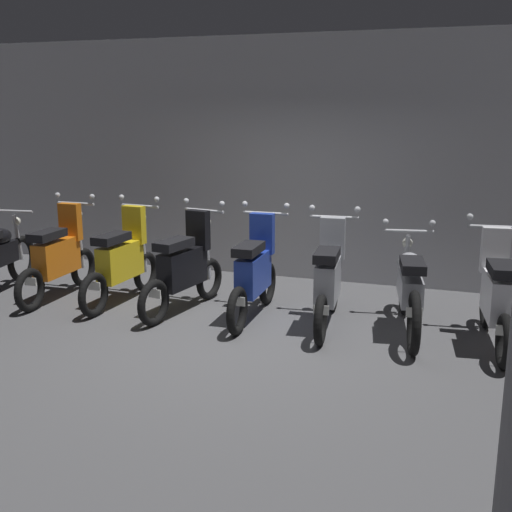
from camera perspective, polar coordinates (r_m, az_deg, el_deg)
The scene contains 9 objects.
ground_plane at distance 6.78m, azimuth -2.15°, elevation -7.39°, with size 80.00×80.00×0.00m, color #4C4C4F.
back_wall at distance 9.00m, azimuth 3.98°, elevation 8.66°, with size 16.00×0.30×3.35m, color #ADADB2.
motorbike_slot_1 at distance 8.43m, azimuth -17.31°, elevation -0.11°, with size 0.59×1.68×1.29m.
motorbike_slot_2 at distance 8.02m, azimuth -11.93°, elevation -0.46°, with size 0.59×1.68×1.29m.
motorbike_slot_3 at distance 7.57m, azimuth -6.43°, elevation -1.07°, with size 0.58×1.67×1.29m.
motorbike_slot_4 at distance 7.29m, azimuth -0.14°, elevation -1.55°, with size 0.59×1.68×1.29m.
motorbike_slot_5 at distance 7.05m, azimuth 6.52°, elevation -2.14°, with size 0.59×1.68×1.29m.
motorbike_slot_6 at distance 7.03m, azimuth 13.62°, elevation -2.79°, with size 0.59×1.94×1.15m.
motorbike_slot_7 at distance 6.87m, azimuth 20.78°, elevation -3.35°, with size 0.59×1.68×1.29m.
Camera 1 is at (2.25, -5.93, 2.39)m, focal length 44.52 mm.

